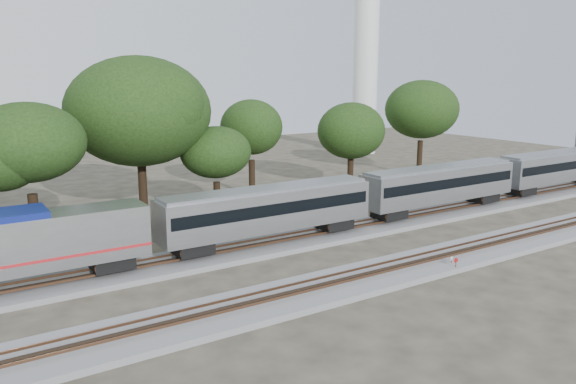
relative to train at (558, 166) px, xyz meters
The scene contains 13 objects.
ground 37.88m from the train, behind, with size 160.00×160.00×0.00m, color #383328.
track_far 37.39m from the train, behind, with size 160.00×5.00×0.73m.
track_near 38.70m from the train, 164.97° to the right, with size 160.00×5.00×0.73m.
train is the anchor object (origin of this frame).
switch_stand_red 33.74m from the train, 158.80° to the right, with size 0.33×0.10×1.06m.
switch_stand_white 33.07m from the train, 159.78° to the right, with size 0.28×0.07×0.87m.
switch_lever 34.60m from the train, 160.18° to the right, with size 0.50×0.30×0.30m, color #512D19.
tree_2 56.80m from the train, behind, with size 8.92×8.92×12.58m.
tree_3 48.03m from the train, 161.97° to the left, with size 10.66×10.66×15.04m.
tree_4 40.51m from the train, 162.80° to the left, with size 6.54×6.54×9.22m.
tree_5 36.36m from the train, 150.59° to the left, with size 8.22×8.22×11.59m.
tree_6 24.62m from the train, 139.84° to the left, with size 7.29×7.29×10.28m.
tree_7 18.83m from the train, 106.94° to the left, with size 9.40×9.40×13.25m.
Camera 1 is at (-24.84, -31.83, 13.90)m, focal length 35.00 mm.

